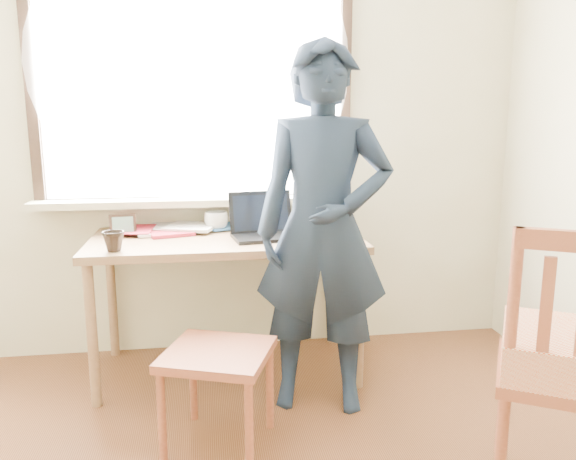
{
  "coord_description": "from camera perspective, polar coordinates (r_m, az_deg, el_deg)",
  "views": [
    {
      "loc": [
        -0.16,
        -1.36,
        1.41
      ],
      "look_at": [
        0.19,
        0.95,
        0.94
      ],
      "focal_mm": 35.0,
      "sensor_mm": 36.0,
      "label": 1
    }
  ],
  "objects": [
    {
      "name": "room_shell",
      "position": [
        1.59,
        -3.55,
        19.54
      ],
      "size": [
        3.52,
        4.02,
        2.61
      ],
      "color": "beige",
      "rests_on": "ground"
    },
    {
      "name": "desk",
      "position": [
        3.08,
        -6.27,
        -2.13
      ],
      "size": [
        1.44,
        0.72,
        0.77
      ],
      "color": "olive",
      "rests_on": "ground"
    },
    {
      "name": "laptop",
      "position": [
        3.03,
        -2.46,
        0.36
      ],
      "size": [
        0.38,
        0.33,
        0.24
      ],
      "color": "black",
      "rests_on": "desk"
    },
    {
      "name": "mug_white",
      "position": [
        3.24,
        -7.29,
        0.92
      ],
      "size": [
        0.19,
        0.19,
        0.11
      ],
      "primitive_type": "imported",
      "rotation": [
        0.0,
        0.0,
        0.82
      ],
      "color": "white",
      "rests_on": "desk"
    },
    {
      "name": "mug_dark",
      "position": [
        2.83,
        -17.31,
        -1.1
      ],
      "size": [
        0.11,
        0.11,
        0.1
      ],
      "primitive_type": "imported",
      "rotation": [
        0.0,
        0.0,
        -0.1
      ],
      "color": "black",
      "rests_on": "desk"
    },
    {
      "name": "mouse",
      "position": [
        3.01,
        2.05,
        -0.51
      ],
      "size": [
        0.08,
        0.06,
        0.03
      ],
      "primitive_type": "ellipsoid",
      "color": "black",
      "rests_on": "desk"
    },
    {
      "name": "desk_clutter",
      "position": [
        3.25,
        -10.69,
        0.22
      ],
      "size": [
        0.79,
        0.44,
        0.03
      ],
      "color": "maroon",
      "rests_on": "desk"
    },
    {
      "name": "book_a",
      "position": [
        3.34,
        -14.08,
        0.25
      ],
      "size": [
        0.23,
        0.28,
        0.02
      ],
      "primitive_type": "imported",
      "rotation": [
        0.0,
        0.0,
        -0.18
      ],
      "color": "white",
      "rests_on": "desk"
    },
    {
      "name": "book_b",
      "position": [
        3.33,
        0.23,
        0.57
      ],
      "size": [
        0.28,
        0.32,
        0.02
      ],
      "primitive_type": "imported",
      "rotation": [
        0.0,
        0.0,
        -0.33
      ],
      "color": "white",
      "rests_on": "desk"
    },
    {
      "name": "picture_frame",
      "position": [
        3.18,
        -16.43,
        0.38
      ],
      "size": [
        0.14,
        0.04,
        0.11
      ],
      "color": "black",
      "rests_on": "desk"
    },
    {
      "name": "work_chair",
      "position": [
        2.48,
        -7.15,
        -13.44
      ],
      "size": [
        0.55,
        0.53,
        0.44
      ],
      "color": "brown",
      "rests_on": "ground"
    },
    {
      "name": "side_chair",
      "position": [
        2.31,
        26.84,
        -11.6
      ],
      "size": [
        0.66,
        0.65,
        1.06
      ],
      "color": "brown",
      "rests_on": "ground"
    },
    {
      "name": "person",
      "position": [
        2.67,
        3.6,
        -0.01
      ],
      "size": [
        0.72,
        0.56,
        1.77
      ],
      "primitive_type": "imported",
      "rotation": [
        0.0,
        0.0,
        -0.23
      ],
      "color": "black",
      "rests_on": "ground"
    }
  ]
}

